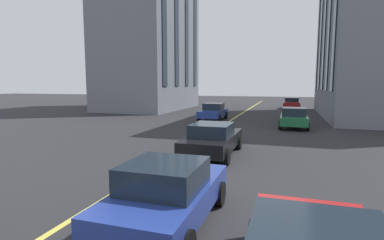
{
  "coord_description": "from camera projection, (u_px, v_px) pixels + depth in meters",
  "views": [
    {
      "loc": [
        5.03,
        -4.49,
        2.99
      ],
      "look_at": [
        16.43,
        -0.83,
        1.56
      ],
      "focal_mm": 28.02,
      "sensor_mm": 36.0,
      "label": 1
    }
  ],
  "objects": [
    {
      "name": "car_blue_parked_a",
      "position": [
        167.0,
        193.0,
        6.35
      ],
      "size": [
        3.9,
        1.89,
        1.4
      ],
      "color": "navy",
      "rests_on": "ground_plane"
    },
    {
      "name": "building_left_near",
      "position": [
        150.0,
        25.0,
        35.57
      ],
      "size": [
        13.75,
        8.21,
        19.91
      ],
      "color": "slate",
      "rests_on": "ground_plane"
    },
    {
      "name": "car_blue_far",
      "position": [
        213.0,
        112.0,
        25.11
      ],
      "size": [
        3.9,
        1.89,
        1.4
      ],
      "color": "navy",
      "rests_on": "ground_plane"
    },
    {
      "name": "lane_centre_line",
      "position": [
        198.0,
        141.0,
        15.87
      ],
      "size": [
        80.0,
        0.16,
        0.01
      ],
      "color": "#D8C64C",
      "rests_on": "ground_plane"
    },
    {
      "name": "car_red_near",
      "position": [
        292.0,
        103.0,
        36.66
      ],
      "size": [
        4.4,
        1.95,
        1.37
      ],
      "color": "#B21E1E",
      "rests_on": "ground_plane"
    },
    {
      "name": "car_black_mid",
      "position": [
        213.0,
        139.0,
        12.62
      ],
      "size": [
        4.4,
        1.95,
        1.37
      ],
      "color": "black",
      "rests_on": "ground_plane"
    },
    {
      "name": "car_green_trailing",
      "position": [
        294.0,
        118.0,
        20.58
      ],
      "size": [
        3.9,
        1.89,
        1.4
      ],
      "color": "#1E6038",
      "rests_on": "ground_plane"
    }
  ]
}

